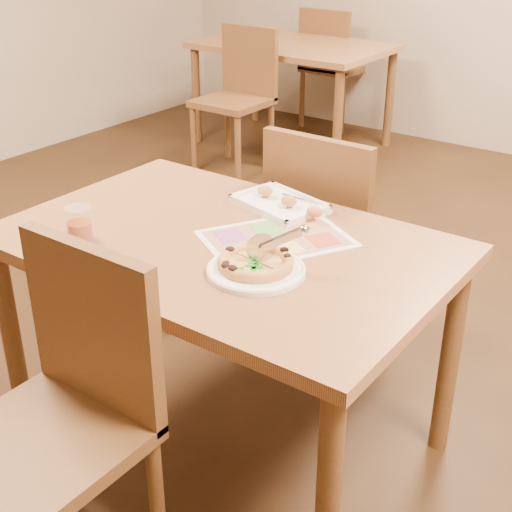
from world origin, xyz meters
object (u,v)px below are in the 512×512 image
Objects in this scene: chair_near at (69,384)px; appetizer_tray at (281,205)px; plate at (256,271)px; glass_tumbler at (80,226)px; bg_table at (293,56)px; menu at (276,238)px; chair_far at (328,221)px; bg_chair_far at (329,54)px; pizza_cutter at (275,242)px; bg_chair_near at (241,81)px; pizza at (256,263)px; dining_table at (224,265)px.

chair_near is 1.37× the size of appetizer_tray.
glass_tumbler is (-0.54, -0.13, 0.04)m from plate.
bg_table is 3.17× the size of menu.
bg_chair_far is at bearing -59.35° from chair_far.
menu is (-0.08, 0.20, -0.00)m from plate.
plate is 0.45m from appetizer_tray.
appetizer_tray is (1.61, -3.01, 0.17)m from bg_chair_far.
pizza_cutter reaches higher than plate.
chair_far and bg_chair_near have the same top height.
bg_chair_far is at bearing 118.21° from menu.
bg_chair_far is 3.65m from menu.
appetizer_tray is (1.61, -2.51, 0.10)m from bg_table.
menu is at bearing -57.55° from bg_table.
plate is 0.22m from menu.
bg_chair_near is 1.37× the size of appetizer_tray.
bg_table is 4.95× the size of plate.
chair_far is 3.82× the size of pizza_cutter.
pizza is at bearing -58.34° from bg_table.
glass_tumbler is (-0.34, -0.84, 0.20)m from chair_far.
appetizer_tray reaches higher than bg_table.
menu is (0.12, 0.09, 0.09)m from dining_table.
dining_table is 3.17× the size of menu.
bg_table is 3.42m from plate.
plate is at bearing -58.31° from bg_table.
bg_chair_near reaches higher than pizza_cutter.
pizza_cutter is 1.23× the size of glass_tumbler.
chair_near is at bearing -46.80° from glass_tumbler.
bg_chair_near is 3.82× the size of pizza_cutter.
pizza_cutter reaches higher than pizza.
bg_chair_near is at bearing 81.80° from pizza_cutter.
glass_tumbler is (1.26, -3.54, 0.20)m from bg_chair_far.
chair_near is 1.15× the size of menu.
plate is at bearing -174.12° from pizza_cutter.
dining_table is 3.80× the size of appetizer_tray.
bg_chair_near is at bearing 127.88° from plate.
menu is at bearing 103.49° from chair_far.
dining_table is at bearing 35.82° from glass_tumbler.
bg_chair_far reaches higher than dining_table.
dining_table is at bearing 150.26° from plate.
bg_chair_far is at bearing 117.77° from plate.
plate is (1.80, -2.31, 0.16)m from bg_chair_near.
plate is 0.55m from glass_tumbler.
pizza reaches higher than bg_table.
appetizer_tray is 3.43× the size of glass_tumbler.
chair_near is at bearing 90.00° from chair_far.
bg_chair_far reaches higher than bg_table.
dining_table is at bearing -91.06° from appetizer_tray.
chair_near is 3.22m from bg_chair_near.
chair_far is 1.15× the size of menu.
bg_chair_near is 2.50m from appetizer_tray.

